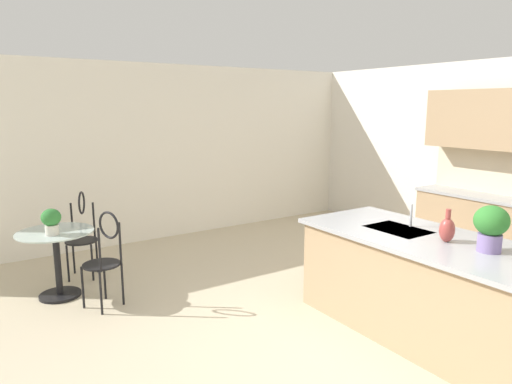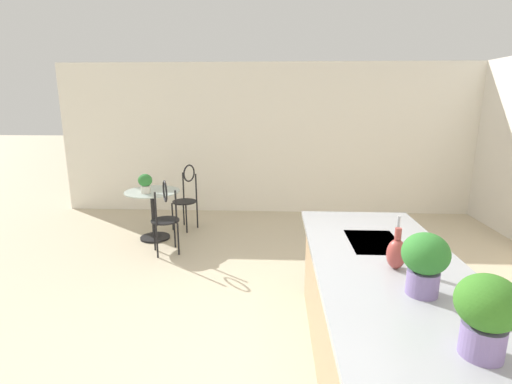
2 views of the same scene
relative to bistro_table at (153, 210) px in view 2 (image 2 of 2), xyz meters
The scene contains 11 objects.
ground_plane 3.22m from the bistro_table, 33.62° to the left, with size 40.00×40.00×0.00m, color beige.
wall_left_window 2.55m from the bistro_table, 132.17° to the left, with size 0.12×7.80×2.70m, color silver.
kitchen_island 3.95m from the bistro_table, 41.52° to the left, with size 2.80×1.06×0.92m.
bistro_table is the anchor object (origin of this frame).
chair_near_window 0.69m from the bistro_table, 31.36° to the left, with size 0.52×0.50×1.04m.
chair_by_island 0.65m from the bistro_table, 143.10° to the left, with size 0.52×0.51×1.04m.
sink_faucet 3.74m from the bistro_table, 49.27° to the left, with size 0.02×0.02×0.22m, color #B2B5BA.
potted_plant_on_table 0.47m from the bistro_table, 19.88° to the right, with size 0.20×0.20×0.28m.
potted_plant_counter_far 4.74m from the bistro_table, 35.67° to the left, with size 0.27×0.27×0.38m.
potted_plant_counter_near 4.27m from the bistro_table, 39.41° to the left, with size 0.27×0.27×0.38m.
vase_on_counter 3.97m from the bistro_table, 42.14° to the left, with size 0.13×0.13×0.29m.
Camera 2 is at (2.67, 0.04, 2.03)m, focal length 26.49 mm.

